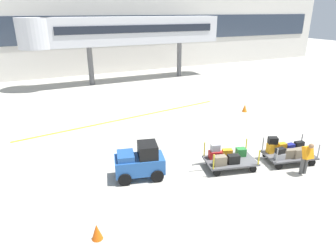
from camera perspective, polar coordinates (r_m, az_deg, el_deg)
name	(u,v)px	position (r m, az deg, el deg)	size (l,w,h in m)	color
ground_plane	(250,168)	(14.53, 15.33, -7.72)	(120.00, 120.00, 0.00)	#B2ADA0
apron_lead_line	(129,118)	(20.48, -7.54, 1.51)	(14.56, 0.20, 0.01)	yellow
terminal_building	(104,32)	(36.53, -12.15, 17.06)	(63.55, 2.51, 8.95)	beige
jet_bridge	(120,31)	(30.76, -9.20, 17.40)	(19.65, 3.00, 6.28)	silver
baggage_tug	(140,162)	(13.01, -5.33, -6.81)	(2.30, 1.65, 1.58)	#2659A5
baggage_cart_lead	(228,158)	(14.09, 11.30, -6.01)	(3.09, 1.91, 1.10)	#4C4C4F
baggage_cart_middle	(287,152)	(15.42, 21.75, -4.57)	(3.09, 1.91, 1.19)	#4C4C4F
baggage_handler	(307,157)	(14.46, 24.95, -5.36)	(0.46, 0.48, 1.56)	#4C4C4C
safety_cone_near	(245,108)	(22.24, 14.43, 3.35)	(0.36, 0.36, 0.55)	orange
safety_cone_far	(97,232)	(10.32, -13.42, -19.04)	(0.36, 0.36, 0.55)	#EA590F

